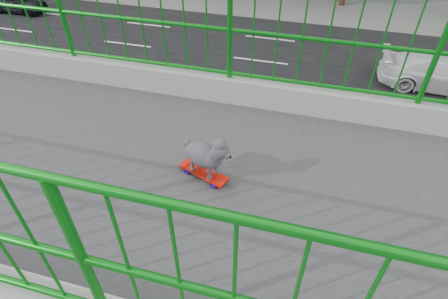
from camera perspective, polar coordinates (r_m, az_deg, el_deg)
name	(u,v)px	position (r m, az deg, el deg)	size (l,w,h in m)	color
road	(249,89)	(18.07, 3.86, 9.42)	(18.00, 90.00, 0.02)	black
footbridge	(57,245)	(5.53, -24.61, -13.46)	(3.00, 24.00, 7.00)	#2D2D2F
skateboard	(204,173)	(3.34, -3.12, -3.70)	(0.30, 0.49, 0.06)	red
poodle	(206,154)	(3.16, -2.88, -0.73)	(0.32, 0.49, 0.43)	#29272C
car_0	(203,178)	(12.31, -3.32, -4.40)	(1.57, 3.89, 1.33)	black
car_3	(440,72)	(20.58, 30.69, 10.31)	(2.25, 5.53, 1.61)	silver
car_4	(17,2)	(30.63, -29.63, 19.40)	(1.63, 4.05, 1.38)	black
car_6	(168,111)	(15.28, -8.70, 6.00)	(2.60, 5.64, 1.57)	silver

